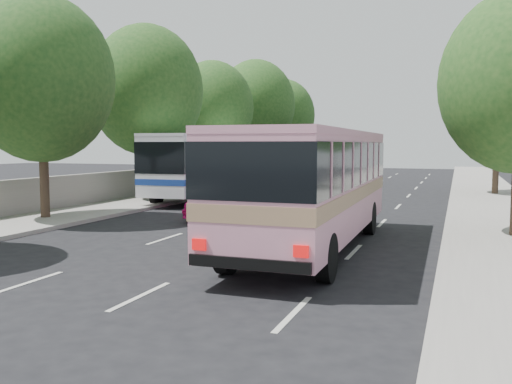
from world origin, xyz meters
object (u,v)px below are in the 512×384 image
at_px(pink_taxi, 228,199).
at_px(white_pickup, 263,191).
at_px(pink_bus, 313,176).
at_px(tour_coach_front, 209,160).
at_px(tour_coach_rear, 299,159).

relative_size(pink_taxi, white_pickup, 0.87).
relative_size(pink_bus, pink_taxi, 2.35).
bearing_deg(tour_coach_front, pink_taxi, -62.01).
bearing_deg(tour_coach_rear, pink_taxi, -88.39).
bearing_deg(tour_coach_rear, pink_bus, -79.38).
bearing_deg(white_pickup, tour_coach_rear, 103.22).
distance_m(pink_bus, tour_coach_front, 15.62).
xyz_separation_m(pink_bus, tour_coach_rear, (-7.82, 25.87, -0.19)).
distance_m(pink_taxi, tour_coach_front, 8.51).
xyz_separation_m(pink_taxi, tour_coach_rear, (-2.82, 20.54, 1.15)).
height_order(pink_taxi, white_pickup, pink_taxi).
height_order(pink_bus, tour_coach_front, tour_coach_front).
xyz_separation_m(pink_taxi, tour_coach_front, (-4.30, 7.22, 1.36)).
bearing_deg(tour_coach_front, pink_bus, -56.23).
relative_size(tour_coach_front, tour_coach_rear, 1.10).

